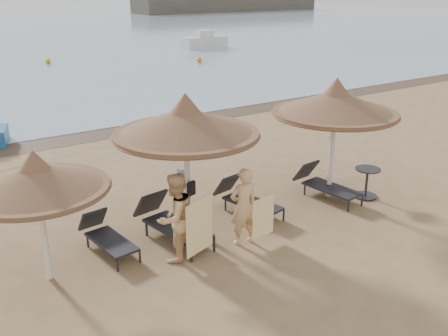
# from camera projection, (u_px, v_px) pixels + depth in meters

# --- Properties ---
(ground) EXTENTS (160.00, 160.00, 0.00)m
(ground) POSITION_uv_depth(u_px,v_px,m) (228.00, 236.00, 11.24)
(ground) COLOR #91704A
(ground) RESTS_ON ground
(wet_sand_strip) EXTENTS (200.00, 1.60, 0.01)m
(wet_sand_strip) POSITION_uv_depth(u_px,v_px,m) (85.00, 137.00, 18.55)
(wet_sand_strip) COLOR #4A3624
(wet_sand_strip) RESTS_ON ground
(palapa_left) EXTENTS (2.63, 2.63, 2.61)m
(palapa_left) POSITION_uv_depth(u_px,v_px,m) (36.00, 178.00, 8.92)
(palapa_left) COLOR silver
(palapa_left) RESTS_ON ground
(palapa_center) EXTENTS (3.23, 3.23, 3.20)m
(palapa_center) POSITION_uv_depth(u_px,v_px,m) (186.00, 123.00, 10.68)
(palapa_center) COLOR silver
(palapa_center) RESTS_ON ground
(palapa_right) EXTENTS (3.20, 3.20, 3.18)m
(palapa_right) POSITION_uv_depth(u_px,v_px,m) (335.00, 103.00, 12.50)
(palapa_right) COLOR silver
(palapa_right) RESTS_ON ground
(lounger_far_left) EXTENTS (0.76, 1.77, 0.77)m
(lounger_far_left) POSITION_uv_depth(u_px,v_px,m) (106.00, 235.00, 10.56)
(lounger_far_left) COLOR #27262D
(lounger_far_left) RESTS_ON ground
(lounger_near_left) EXTENTS (1.02, 2.18, 0.94)m
(lounger_near_left) POSITION_uv_depth(u_px,v_px,m) (169.00, 221.00, 11.03)
(lounger_near_left) COLOR #27262D
(lounger_near_left) RESTS_ON ground
(lounger_near_right) EXTENTS (0.95, 1.96, 0.84)m
(lounger_near_right) POSITION_uv_depth(u_px,v_px,m) (245.00, 198.00, 12.32)
(lounger_near_right) COLOR #27262D
(lounger_near_right) RESTS_ON ground
(lounger_far_right) EXTENTS (0.83, 1.96, 0.85)m
(lounger_far_right) POSITION_uv_depth(u_px,v_px,m) (324.00, 183.00, 13.20)
(lounger_far_right) COLOR #27262D
(lounger_far_right) RESTS_ON ground
(side_table) EXTENTS (0.66, 0.66, 0.80)m
(side_table) POSITION_uv_depth(u_px,v_px,m) (366.00, 184.00, 13.20)
(side_table) COLOR #27262D
(side_table) RESTS_ON ground
(person_left) EXTENTS (1.15, 0.91, 2.18)m
(person_left) POSITION_uv_depth(u_px,v_px,m) (175.00, 211.00, 9.95)
(person_left) COLOR tan
(person_left) RESTS_ON ground
(person_right) EXTENTS (1.00, 0.72, 2.03)m
(person_right) POSITION_uv_depth(u_px,v_px,m) (244.00, 201.00, 10.61)
(person_right) COLOR tan
(person_right) RESTS_ON ground
(towel_left) EXTENTS (0.78, 0.28, 1.14)m
(towel_left) POSITION_uv_depth(u_px,v_px,m) (200.00, 226.00, 9.97)
(towel_left) COLOR yellow
(towel_left) RESTS_ON ground
(towel_right) EXTENTS (0.65, 0.11, 0.92)m
(towel_right) POSITION_uv_depth(u_px,v_px,m) (263.00, 217.00, 10.73)
(towel_right) COLOR yellow
(towel_right) RESTS_ON ground
(bag_patterned) EXTENTS (0.32, 0.19, 0.39)m
(bag_patterned) POSITION_uv_depth(u_px,v_px,m) (183.00, 175.00, 11.26)
(bag_patterned) COLOR white
(bag_patterned) RESTS_ON ground
(bag_dark) EXTENTS (0.24, 0.15, 0.32)m
(bag_dark) POSITION_uv_depth(u_px,v_px,m) (191.00, 189.00, 11.07)
(bag_dark) COLOR black
(bag_dark) RESTS_ON ground
(buoy_mid) EXTENTS (0.39, 0.39, 0.39)m
(buoy_mid) POSITION_uv_depth(u_px,v_px,m) (48.00, 61.00, 35.30)
(buoy_mid) COLOR #CE930E
(buoy_mid) RESTS_ON ground
(buoy_right) EXTENTS (0.40, 0.40, 0.40)m
(buoy_right) POSITION_uv_depth(u_px,v_px,m) (199.00, 60.00, 35.89)
(buoy_right) COLOR #CE930E
(buoy_right) RESTS_ON ground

